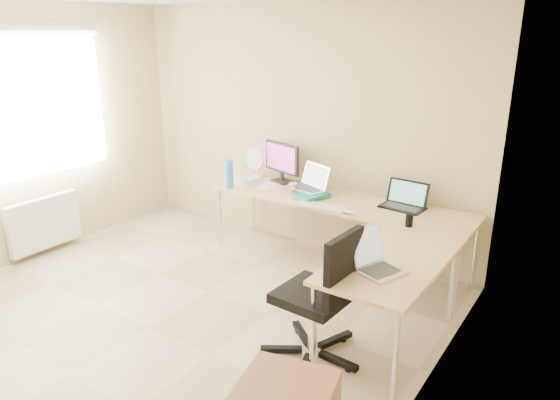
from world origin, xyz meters
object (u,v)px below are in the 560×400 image
Objects in this scene: keyboard at (322,207)px; mug at (293,187)px; monitor at (282,162)px; desk_main at (336,234)px; laptop_black at (403,195)px; office_chair at (313,295)px; desk_fan at (258,164)px; laptop_return at (379,256)px; laptop_center at (308,177)px; water_bottle at (229,174)px; desk_return at (388,304)px.

mug is at bearing 145.41° from keyboard.
monitor is 0.37m from mug.
desk_main is 0.80m from laptop_black.
mug is at bearing 179.18° from desk_main.
laptop_black is at bearing 90.89° from office_chair.
monitor is 1.29× the size of laptop_black.
desk_fan is at bearing 162.13° from mug.
desk_main is 0.67m from mug.
laptop_return is at bearing -39.53° from mug.
monitor is at bearing 143.49° from keyboard.
laptop_center reaches higher than desk_main.
laptop_black is 0.81× the size of keyboard.
laptop_return is at bearing -51.68° from desk_main.
water_bottle reaches higher than laptop_center.
desk_fan is at bearing 90.00° from water_bottle.
mug is at bearing 27.08° from water_bottle.
laptop_black is 1.31× the size of water_bottle.
mug is (-0.52, 0.31, 0.03)m from keyboard.
office_chair is at bearing -38.44° from desk_fan.
monitor is at bearing 71.20° from laptop_return.
laptop_black is (-0.36, 1.12, 0.49)m from desk_return.
keyboard is at bearing -18.81° from desk_fan.
laptop_return is at bearing -23.22° from monitor.
laptop_black is at bearing 29.20° from keyboard.
laptop_black is at bearing 12.40° from monitor.
laptop_center is 0.97× the size of laptop_black.
mug is at bearing -170.21° from laptop_black.
laptop_center is 0.96m from laptop_black.
laptop_center is at bearing 125.46° from office_chair.
laptop_center reaches higher than mug.
desk_main is 1.53m from office_chair.
desk_fan is at bearing 139.18° from office_chair.
water_bottle is 0.85× the size of laptop_return.
monitor reaches higher than mug.
monitor is 1.43× the size of laptop_return.
desk_main is 31.04× the size of mug.
desk_main is 5.17× the size of monitor.
water_bottle is at bearing -152.92° from mug.
monitor is 0.52m from laptop_center.
desk_return is 3.27× the size of laptop_black.
water_bottle reaches higher than office_chair.
desk_main is at bearing 114.65° from office_chair.
laptop_center reaches higher than office_chair.
laptop_center is 1.27× the size of water_bottle.
office_chair is (1.10, -1.42, -0.27)m from mug.
desk_fan reaches higher than laptop_return.
keyboard is 0.60m from mug.
laptop_return is at bearing -21.95° from laptop_center.
laptop_return reaches higher than mug.
laptop_center is (-0.33, -0.02, 0.54)m from desk_main.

